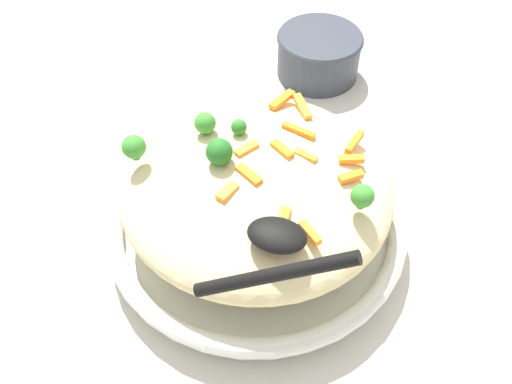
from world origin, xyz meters
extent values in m
plane|color=beige|center=(0.00, 0.00, 0.00)|extent=(2.40, 2.40, 0.00)
cylinder|color=silver|center=(0.00, 0.00, 0.01)|extent=(0.32, 0.32, 0.03)
torus|color=silver|center=(0.00, 0.00, 0.04)|extent=(0.35, 0.35, 0.02)
torus|color=black|center=(0.00, 0.00, 0.04)|extent=(0.34, 0.34, 0.00)
ellipsoid|color=beige|center=(0.00, 0.00, 0.09)|extent=(0.30, 0.29, 0.09)
cube|color=orange|center=(0.02, 0.02, 0.13)|extent=(0.03, 0.02, 0.01)
cube|color=orange|center=(0.03, 0.10, 0.13)|extent=(0.03, 0.04, 0.01)
cube|color=orange|center=(0.03, 0.05, 0.13)|extent=(0.04, 0.02, 0.01)
cube|color=orange|center=(0.00, -0.02, 0.13)|extent=(0.03, 0.02, 0.01)
cube|color=orange|center=(0.05, -0.07, 0.13)|extent=(0.01, 0.03, 0.01)
cube|color=orange|center=(-0.01, 0.01, 0.13)|extent=(0.02, 0.03, 0.01)
cube|color=orange|center=(-0.01, -0.05, 0.13)|extent=(0.02, 0.03, 0.01)
cube|color=orange|center=(0.05, 0.02, 0.13)|extent=(0.03, 0.01, 0.01)
cube|color=orange|center=(0.09, 0.06, 0.13)|extent=(0.02, 0.04, 0.01)
cube|color=orange|center=(0.07, -0.07, 0.13)|extent=(0.03, 0.02, 0.01)
cube|color=orange|center=(0.10, 0.01, 0.13)|extent=(0.03, 0.02, 0.01)
cube|color=orange|center=(0.00, 0.10, 0.13)|extent=(0.02, 0.04, 0.01)
cube|color=orange|center=(0.09, 0.03, 0.13)|extent=(0.03, 0.02, 0.01)
cylinder|color=#377928|center=(0.11, -0.03, 0.13)|extent=(0.01, 0.01, 0.01)
sphere|color=#3D8E33|center=(0.11, -0.03, 0.14)|extent=(0.02, 0.02, 0.02)
cylinder|color=#205B1C|center=(-0.03, -0.01, 0.13)|extent=(0.01, 0.01, 0.01)
sphere|color=#236B23|center=(-0.03, -0.01, 0.15)|extent=(0.03, 0.03, 0.03)
cylinder|color=#377928|center=(-0.12, -0.03, 0.13)|extent=(0.01, 0.01, 0.01)
sphere|color=#3D8E33|center=(-0.12, -0.03, 0.14)|extent=(0.03, 0.03, 0.03)
cylinder|color=#296820|center=(-0.03, 0.03, 0.13)|extent=(0.01, 0.01, 0.01)
sphere|color=#2D7A28|center=(-0.03, 0.03, 0.14)|extent=(0.02, 0.02, 0.02)
cylinder|color=#377928|center=(-0.07, 0.03, 0.13)|extent=(0.01, 0.01, 0.01)
sphere|color=#3D8E33|center=(-0.07, 0.03, 0.14)|extent=(0.02, 0.02, 0.02)
ellipsoid|color=black|center=(0.05, -0.09, 0.14)|extent=(0.06, 0.04, 0.02)
cylinder|color=black|center=(0.06, -0.15, 0.17)|extent=(0.13, 0.04, 0.08)
cylinder|color=#333842|center=(0.00, 0.33, 0.03)|extent=(0.13, 0.13, 0.07)
torus|color=#333842|center=(0.00, 0.33, 0.06)|extent=(0.13, 0.13, 0.01)
camera|label=1|loc=(0.12, -0.38, 0.54)|focal=38.65mm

